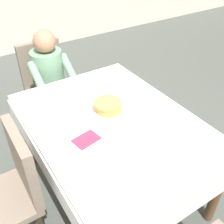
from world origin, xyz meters
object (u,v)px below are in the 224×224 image
Objects in this scene: chair_diner at (46,81)px; fork_left_of_plate at (87,121)px; breakfast_stack at (108,106)px; knife_right_of_plate at (130,105)px; spoon_near_edge at (131,135)px; dining_table_main at (113,130)px; diner_person at (50,75)px; chair_left_side at (13,186)px; plate_breakfast at (108,110)px; cup_coffee at (138,99)px.

chair_diner is 5.17× the size of fork_left_of_plate.
fork_left_of_plate is (-0.19, -0.02, -0.05)m from breakfast_stack.
fork_left_of_plate and knife_right_of_plate have the same top height.
knife_right_of_plate is 0.36m from spoon_near_edge.
chair_diner is 1.09m from breakfast_stack.
diner_person is (-0.08, 1.01, 0.02)m from dining_table_main.
dining_table_main is 7.62× the size of knife_right_of_plate.
diner_person reaches higher than fork_left_of_plate.
dining_table_main is 1.36× the size of diner_person.
chair_left_side is (-0.69, -1.01, -0.14)m from diner_person.
dining_table_main is at bearing -90.00° from chair_left_side.
chair_left_side is at bearing 55.68° from diner_person.
spoon_near_edge is (-0.20, -0.29, 0.00)m from knife_right_of_plate.
breakfast_stack is 1.22× the size of fork_left_of_plate.
plate_breakfast is 1.40× the size of knife_right_of_plate.
diner_person is 5.11× the size of breakfast_stack.
fork_left_of_plate is at bearing 148.97° from dining_table_main.
dining_table_main is 5.44× the size of plate_breakfast.
plate_breakfast reaches higher than knife_right_of_plate.
fork_left_of_plate is at bearing 177.64° from cup_coffee.
chair_diner is 1.18m from cup_coffee.
diner_person reaches higher than dining_table_main.
diner_person is (-0.00, -0.16, 0.14)m from chair_diner.
cup_coffee is 0.38m from spoon_near_edge.
knife_right_of_plate is 1.33× the size of spoon_near_edge.
fork_left_of_plate is at bearing -81.28° from chair_left_side.
chair_left_side reaches higher than cup_coffee.
breakfast_stack is at bearing 6.44° from plate_breakfast.
cup_coffee is at bearing -89.55° from fork_left_of_plate.
chair_left_side reaches higher than plate_breakfast.
chair_left_side reaches higher than fork_left_of_plate.
chair_diner is 0.21m from diner_person.
plate_breakfast is at bearing 71.30° from spoon_near_edge.
breakfast_stack is at bearing 71.20° from spoon_near_edge.
chair_diner is at bearing -1.35° from fork_left_of_plate.
breakfast_stack is (0.00, 0.00, 0.04)m from plate_breakfast.
knife_right_of_plate is at bearing -84.59° from chair_left_side.
diner_person reaches higher than plate_breakfast.
spoon_near_edge is at bearing -92.82° from breakfast_stack.
fork_left_of_plate is (-0.19, -0.02, -0.01)m from plate_breakfast.
chair_diner is 0.83× the size of diner_person.
chair_diner is 3.32× the size of plate_breakfast.
chair_left_side is at bearing -175.87° from cup_coffee.
cup_coffee is at bearing 30.13° from spoon_near_edge.
chair_diner is at bearing -90.00° from diner_person.
plate_breakfast is 1.56× the size of fork_left_of_plate.
chair_diner reaches higher than cup_coffee.
spoon_near_edge is at bearing -92.73° from plate_breakfast.
chair_left_side reaches higher than breakfast_stack.
chair_diner reaches higher than knife_right_of_plate.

